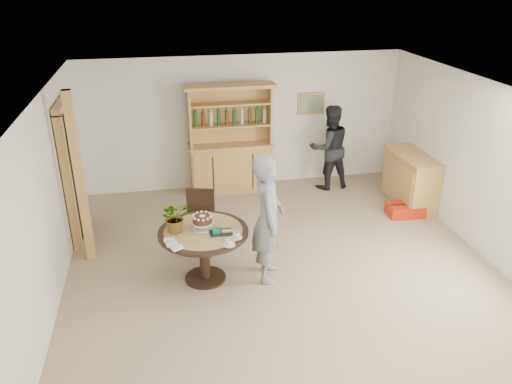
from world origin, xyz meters
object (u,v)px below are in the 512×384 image
(hutch, at_px, (231,156))
(red_suitcase, at_px, (405,210))
(dining_table, at_px, (204,240))
(dining_chair, at_px, (200,217))
(adult_person, at_px, (329,147))
(sideboard, at_px, (410,180))
(teen_boy, at_px, (268,219))

(hutch, xyz_separation_m, red_suitcase, (2.78, -1.66, -0.59))
(hutch, xyz_separation_m, dining_table, (-0.81, -2.91, -0.08))
(dining_chair, relative_size, adult_person, 0.58)
(hutch, bearing_deg, sideboard, -22.21)
(sideboard, xyz_separation_m, red_suitcase, (-0.26, -0.41, -0.37))
(hutch, height_order, dining_table, hutch)
(sideboard, relative_size, red_suitcase, 1.99)
(dining_table, distance_m, adult_person, 3.77)
(dining_chair, height_order, red_suitcase, dining_chair)
(dining_chair, bearing_deg, sideboard, 27.96)
(sideboard, height_order, teen_boy, teen_boy)
(teen_boy, distance_m, red_suitcase, 3.16)
(dining_chair, xyz_separation_m, teen_boy, (0.83, -0.93, 0.36))
(red_suitcase, bearing_deg, dining_table, -155.68)
(sideboard, bearing_deg, adult_person, 140.05)
(adult_person, xyz_separation_m, red_suitcase, (0.94, -1.41, -0.71))
(adult_person, distance_m, red_suitcase, 1.84)
(hutch, xyz_separation_m, adult_person, (1.85, -0.24, 0.12))
(teen_boy, distance_m, adult_person, 3.30)
(sideboard, relative_size, dining_table, 1.05)
(hutch, bearing_deg, dining_chair, -110.62)
(dining_table, relative_size, red_suitcase, 1.90)
(hutch, bearing_deg, adult_person, -7.45)
(sideboard, bearing_deg, red_suitcase, -121.86)
(dining_table, bearing_deg, dining_chair, 88.52)
(dining_chair, distance_m, adult_person, 3.22)
(hutch, height_order, adult_person, hutch)
(adult_person, bearing_deg, sideboard, 132.89)
(hutch, relative_size, red_suitcase, 3.22)
(dining_table, xyz_separation_m, teen_boy, (0.85, -0.10, 0.29))
(hutch, relative_size, dining_chair, 2.16)
(hutch, relative_size, sideboard, 1.62)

